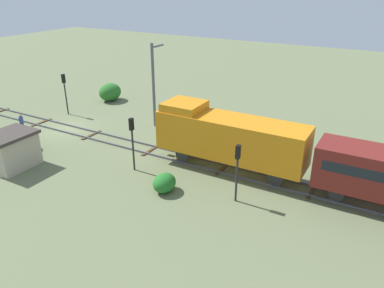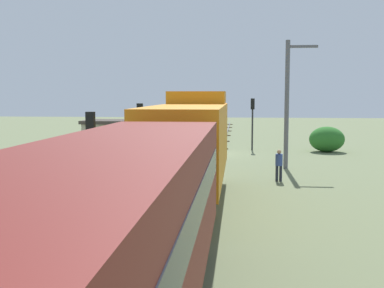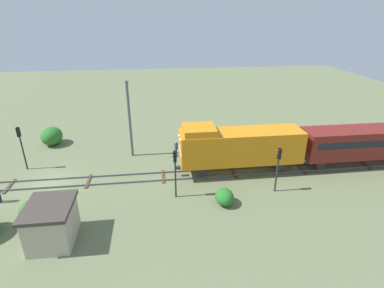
{
  "view_description": "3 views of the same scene",
  "coord_description": "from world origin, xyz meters",
  "px_view_note": "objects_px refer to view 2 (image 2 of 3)",
  "views": [
    {
      "loc": [
        22.97,
        26.98,
        13.24
      ],
      "look_at": [
        0.1,
        14.0,
        1.53
      ],
      "focal_mm": 35.0,
      "sensor_mm": 36.0,
      "label": 1
    },
    {
      "loc": [
        -2.02,
        37.11,
        4.61
      ],
      "look_at": [
        -0.05,
        16.59,
        2.48
      ],
      "focal_mm": 45.0,
      "sensor_mm": 36.0,
      "label": 2
    },
    {
      "loc": [
        24.14,
        9.56,
        13.71
      ],
      "look_at": [
        -0.95,
        12.77,
        2.73
      ],
      "focal_mm": 28.0,
      "sensor_mm": 36.0,
      "label": 3
    }
  ],
  "objects_px": {
    "locomotive": "(190,138)",
    "worker_by_signal": "(279,163)",
    "traffic_signal_far": "(91,143)",
    "traffic_signal_near": "(253,114)",
    "passenger_car_leading": "(101,235)",
    "traffic_signal_mid": "(140,126)",
    "catenary_mast": "(288,101)",
    "relay_hut": "(108,138)",
    "worker_near_track": "(185,138)"
  },
  "relations": [
    {
      "from": "traffic_signal_mid",
      "to": "worker_by_signal",
      "type": "relative_size",
      "value": 2.42
    },
    {
      "from": "passenger_car_leading",
      "to": "relay_hut",
      "type": "height_order",
      "value": "passenger_car_leading"
    },
    {
      "from": "traffic_signal_mid",
      "to": "traffic_signal_near",
      "type": "bearing_deg",
      "value": -115.46
    },
    {
      "from": "passenger_car_leading",
      "to": "catenary_mast",
      "type": "relative_size",
      "value": 1.77
    },
    {
      "from": "worker_by_signal",
      "to": "traffic_signal_far",
      "type": "bearing_deg",
      "value": -107.99
    },
    {
      "from": "relay_hut",
      "to": "worker_near_track",
      "type": "bearing_deg",
      "value": -132.41
    },
    {
      "from": "passenger_car_leading",
      "to": "worker_by_signal",
      "type": "bearing_deg",
      "value": -102.62
    },
    {
      "from": "locomotive",
      "to": "passenger_car_leading",
      "type": "height_order",
      "value": "locomotive"
    },
    {
      "from": "traffic_signal_mid",
      "to": "relay_hut",
      "type": "relative_size",
      "value": 1.18
    },
    {
      "from": "relay_hut",
      "to": "passenger_car_leading",
      "type": "bearing_deg",
      "value": 105.15
    },
    {
      "from": "traffic_signal_mid",
      "to": "traffic_signal_far",
      "type": "distance_m",
      "value": 8.34
    },
    {
      "from": "passenger_car_leading",
      "to": "traffic_signal_far",
      "type": "xyz_separation_m",
      "value": [
        3.6,
        -11.07,
        0.23
      ]
    },
    {
      "from": "traffic_signal_near",
      "to": "catenary_mast",
      "type": "distance_m",
      "value": 10.18
    },
    {
      "from": "worker_by_signal",
      "to": "catenary_mast",
      "type": "distance_m",
      "value": 5.66
    },
    {
      "from": "traffic_signal_far",
      "to": "traffic_signal_near",
      "type": "bearing_deg",
      "value": -107.03
    },
    {
      "from": "traffic_signal_far",
      "to": "catenary_mast",
      "type": "height_order",
      "value": "catenary_mast"
    },
    {
      "from": "passenger_car_leading",
      "to": "worker_by_signal",
      "type": "relative_size",
      "value": 8.24
    },
    {
      "from": "passenger_car_leading",
      "to": "catenary_mast",
      "type": "height_order",
      "value": "catenary_mast"
    },
    {
      "from": "locomotive",
      "to": "worker_by_signal",
      "type": "xyz_separation_m",
      "value": [
        -4.2,
        -5.42,
        -1.78
      ]
    },
    {
      "from": "worker_near_track",
      "to": "traffic_signal_far",
      "type": "bearing_deg",
      "value": 129.36
    },
    {
      "from": "traffic_signal_mid",
      "to": "catenary_mast",
      "type": "relative_size",
      "value": 0.52
    },
    {
      "from": "traffic_signal_far",
      "to": "relay_hut",
      "type": "bearing_deg",
      "value": -76.8
    },
    {
      "from": "locomotive",
      "to": "worker_near_track",
      "type": "relative_size",
      "value": 6.82
    },
    {
      "from": "worker_by_signal",
      "to": "relay_hut",
      "type": "xyz_separation_m",
      "value": [
        11.7,
        -8.95,
        0.4
      ]
    },
    {
      "from": "relay_hut",
      "to": "locomotive",
      "type": "bearing_deg",
      "value": 117.57
    },
    {
      "from": "traffic_signal_mid",
      "to": "worker_by_signal",
      "type": "height_order",
      "value": "traffic_signal_mid"
    },
    {
      "from": "relay_hut",
      "to": "worker_by_signal",
      "type": "bearing_deg",
      "value": 142.6
    },
    {
      "from": "traffic_signal_near",
      "to": "worker_near_track",
      "type": "distance_m",
      "value": 5.94
    },
    {
      "from": "catenary_mast",
      "to": "relay_hut",
      "type": "distance_m",
      "value": 13.59
    },
    {
      "from": "traffic_signal_mid",
      "to": "worker_near_track",
      "type": "bearing_deg",
      "value": -94.12
    },
    {
      "from": "traffic_signal_near",
      "to": "relay_hut",
      "type": "height_order",
      "value": "traffic_signal_near"
    },
    {
      "from": "traffic_signal_mid",
      "to": "relay_hut",
      "type": "distance_m",
      "value": 9.37
    },
    {
      "from": "relay_hut",
      "to": "catenary_mast",
      "type": "bearing_deg",
      "value": 160.83
    },
    {
      "from": "traffic_signal_near",
      "to": "worker_by_signal",
      "type": "bearing_deg",
      "value": 93.94
    },
    {
      "from": "passenger_car_leading",
      "to": "worker_near_track",
      "type": "xyz_separation_m",
      "value": [
        2.4,
        -33.28,
        -1.53
      ]
    },
    {
      "from": "traffic_signal_near",
      "to": "relay_hut",
      "type": "bearing_deg",
      "value": 27.48
    },
    {
      "from": "traffic_signal_near",
      "to": "worker_by_signal",
      "type": "height_order",
      "value": "traffic_signal_near"
    },
    {
      "from": "passenger_car_leading",
      "to": "traffic_signal_near",
      "type": "relative_size",
      "value": 3.27
    },
    {
      "from": "locomotive",
      "to": "catenary_mast",
      "type": "relative_size",
      "value": 1.47
    },
    {
      "from": "passenger_car_leading",
      "to": "relay_hut",
      "type": "bearing_deg",
      "value": -74.85
    },
    {
      "from": "traffic_signal_mid",
      "to": "worker_by_signal",
      "type": "bearing_deg",
      "value": 175.1
    },
    {
      "from": "locomotive",
      "to": "relay_hut",
      "type": "bearing_deg",
      "value": -62.43
    },
    {
      "from": "locomotive",
      "to": "traffic_signal_mid",
      "type": "height_order",
      "value": "locomotive"
    },
    {
      "from": "worker_near_track",
      "to": "relay_hut",
      "type": "height_order",
      "value": "relay_hut"
    },
    {
      "from": "passenger_car_leading",
      "to": "worker_near_track",
      "type": "height_order",
      "value": "passenger_car_leading"
    },
    {
      "from": "traffic_signal_far",
      "to": "worker_near_track",
      "type": "height_order",
      "value": "traffic_signal_far"
    },
    {
      "from": "traffic_signal_near",
      "to": "traffic_signal_far",
      "type": "relative_size",
      "value": 1.08
    },
    {
      "from": "traffic_signal_near",
      "to": "catenary_mast",
      "type": "relative_size",
      "value": 0.54
    },
    {
      "from": "locomotive",
      "to": "catenary_mast",
      "type": "xyz_separation_m",
      "value": [
        -5.06,
        -10.0,
        1.43
      ]
    },
    {
      "from": "passenger_car_leading",
      "to": "traffic_signal_mid",
      "type": "height_order",
      "value": "traffic_signal_mid"
    }
  ]
}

